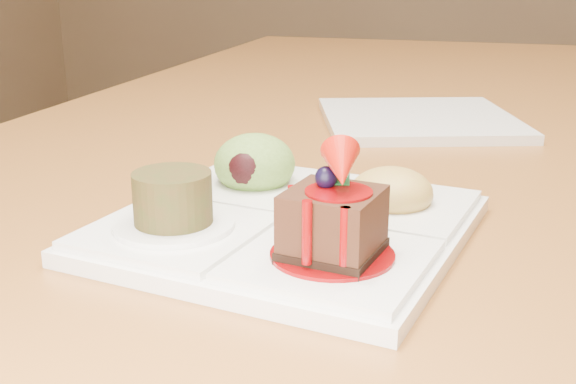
# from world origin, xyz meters

# --- Properties ---
(dining_table) EXTENTS (1.00, 1.80, 0.75)m
(dining_table) POSITION_xyz_m (0.00, 0.00, 0.68)
(dining_table) COLOR brown
(dining_table) RESTS_ON ground
(sampler_plate) EXTENTS (0.29, 0.29, 0.10)m
(sampler_plate) POSITION_xyz_m (-0.05, -0.48, 0.77)
(sampler_plate) COLOR white
(sampler_plate) RESTS_ON dining_table
(second_plate) EXTENTS (0.29, 0.29, 0.01)m
(second_plate) POSITION_xyz_m (0.01, -0.07, 0.76)
(second_plate) COLOR white
(second_plate) RESTS_ON dining_table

